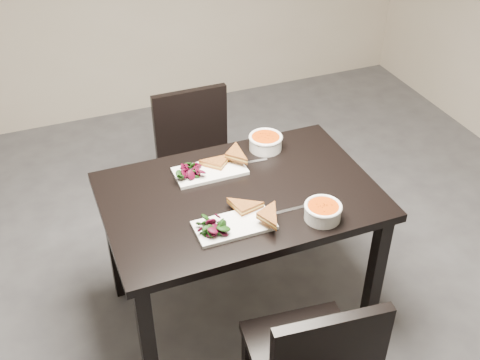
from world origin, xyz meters
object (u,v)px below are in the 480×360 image
Objects in this scene: soup_bowl_near at (323,211)px; plate_far at (210,171)px; plate_near at (234,225)px; soup_bowl_far at (266,141)px; table at (240,210)px; chair_far at (198,158)px.

plate_far is (-0.33, 0.48, -0.03)m from soup_bowl_near.
soup_bowl_far is at bearing 54.32° from plate_near.
plate_near is (-0.11, -0.21, 0.11)m from table.
soup_bowl_near is (0.22, -1.00, 0.31)m from chair_far.
table is 3.68× the size of plate_near.
chair_far is at bearing 117.10° from soup_bowl_far.
plate_far is at bearing 85.07° from plate_near.
soup_bowl_near is at bearing -56.05° from plate_far.
plate_near is (-0.14, -0.92, 0.27)m from chair_far.
plate_near is 0.99× the size of plate_far.
chair_far is 0.59m from plate_far.
soup_bowl_near is at bearing -48.70° from table.
chair_far is 2.58× the size of plate_far.
chair_far is at bearing 87.55° from table.
plate_near is at bearing -117.40° from table.
soup_bowl_near is 0.58m from soup_bowl_far.
soup_bowl_near is at bearing -89.39° from soup_bowl_far.
plate_far is at bearing 110.28° from table.
table is at bearing 62.60° from plate_near.
soup_bowl_near reaches higher than plate_near.
soup_bowl_near is (0.36, -0.08, 0.03)m from plate_near.
chair_far is at bearing 102.58° from soup_bowl_near.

